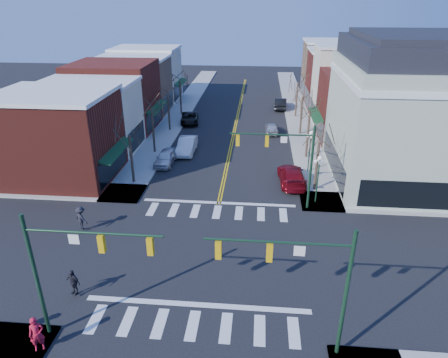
% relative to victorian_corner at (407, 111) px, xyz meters
% --- Properties ---
extents(ground, '(160.00, 160.00, 0.00)m').
position_rel_victorian_corner_xyz_m(ground, '(-16.50, -14.50, -6.66)').
color(ground, black).
rests_on(ground, ground).
extents(sidewalk_left, '(3.50, 70.00, 0.15)m').
position_rel_victorian_corner_xyz_m(sidewalk_left, '(-25.25, 5.50, -6.58)').
color(sidewalk_left, '#9E9B93').
rests_on(sidewalk_left, ground).
extents(sidewalk_right, '(3.50, 70.00, 0.15)m').
position_rel_victorian_corner_xyz_m(sidewalk_right, '(-7.75, 5.50, -6.58)').
color(sidewalk_right, '#9E9B93').
rests_on(sidewalk_right, ground).
extents(bldg_left_brick_a, '(10.00, 8.50, 8.00)m').
position_rel_victorian_corner_xyz_m(bldg_left_brick_a, '(-32.00, -2.75, -2.66)').
color(bldg_left_brick_a, maroon).
rests_on(bldg_left_brick_a, ground).
extents(bldg_left_stucco_a, '(10.00, 7.00, 7.50)m').
position_rel_victorian_corner_xyz_m(bldg_left_stucco_a, '(-32.00, 5.00, -2.91)').
color(bldg_left_stucco_a, beige).
rests_on(bldg_left_stucco_a, ground).
extents(bldg_left_brick_b, '(10.00, 9.00, 8.50)m').
position_rel_victorian_corner_xyz_m(bldg_left_brick_b, '(-32.00, 13.00, -2.41)').
color(bldg_left_brick_b, maroon).
rests_on(bldg_left_brick_b, ground).
extents(bldg_left_tan, '(10.00, 7.50, 7.80)m').
position_rel_victorian_corner_xyz_m(bldg_left_tan, '(-32.00, 21.25, -2.76)').
color(bldg_left_tan, '#8A6A4C').
rests_on(bldg_left_tan, ground).
extents(bldg_left_stucco_b, '(10.00, 8.00, 8.20)m').
position_rel_victorian_corner_xyz_m(bldg_left_stucco_b, '(-32.00, 29.00, -2.56)').
color(bldg_left_stucco_b, beige).
rests_on(bldg_left_stucco_b, ground).
extents(bldg_right_brick_a, '(10.00, 8.50, 8.00)m').
position_rel_victorian_corner_xyz_m(bldg_right_brick_a, '(-1.00, 11.25, -2.66)').
color(bldg_right_brick_a, maroon).
rests_on(bldg_right_brick_a, ground).
extents(bldg_right_stucco, '(10.00, 7.00, 10.00)m').
position_rel_victorian_corner_xyz_m(bldg_right_stucco, '(-1.00, 19.00, -1.66)').
color(bldg_right_stucco, beige).
rests_on(bldg_right_stucco, ground).
extents(bldg_right_brick_b, '(10.00, 8.00, 8.50)m').
position_rel_victorian_corner_xyz_m(bldg_right_brick_b, '(-1.00, 26.50, -2.41)').
color(bldg_right_brick_b, maroon).
rests_on(bldg_right_brick_b, ground).
extents(bldg_right_tan, '(10.00, 8.00, 9.00)m').
position_rel_victorian_corner_xyz_m(bldg_right_tan, '(-1.00, 34.50, -2.16)').
color(bldg_right_tan, '#8A6A4C').
rests_on(bldg_right_tan, ground).
extents(victorian_corner, '(12.25, 14.25, 13.30)m').
position_rel_victorian_corner_xyz_m(victorian_corner, '(0.00, 0.00, 0.00)').
color(victorian_corner, '#ADBAA1').
rests_on(victorian_corner, ground).
extents(traffic_mast_near_left, '(6.60, 0.28, 7.20)m').
position_rel_victorian_corner_xyz_m(traffic_mast_near_left, '(-22.05, -21.90, -1.95)').
color(traffic_mast_near_left, '#14331E').
rests_on(traffic_mast_near_left, ground).
extents(traffic_mast_near_right, '(6.60, 0.28, 7.20)m').
position_rel_victorian_corner_xyz_m(traffic_mast_near_right, '(-10.95, -21.90, -1.95)').
color(traffic_mast_near_right, '#14331E').
rests_on(traffic_mast_near_right, ground).
extents(traffic_mast_far_right, '(6.60, 0.28, 7.20)m').
position_rel_victorian_corner_xyz_m(traffic_mast_far_right, '(-10.95, -7.10, -1.95)').
color(traffic_mast_far_right, '#14331E').
rests_on(traffic_mast_far_right, ground).
extents(lamppost_corner, '(0.36, 0.36, 4.33)m').
position_rel_victorian_corner_xyz_m(lamppost_corner, '(-8.30, -6.00, -3.70)').
color(lamppost_corner, '#14331E').
rests_on(lamppost_corner, ground).
extents(lamppost_midblock, '(0.36, 0.36, 4.33)m').
position_rel_victorian_corner_xyz_m(lamppost_midblock, '(-8.30, 0.50, -3.70)').
color(lamppost_midblock, '#14331E').
rests_on(lamppost_midblock, ground).
extents(tree_left_a, '(0.24, 0.24, 4.76)m').
position_rel_victorian_corner_xyz_m(tree_left_a, '(-24.90, -3.50, -4.28)').
color(tree_left_a, '#382B21').
rests_on(tree_left_a, ground).
extents(tree_left_b, '(0.24, 0.24, 5.04)m').
position_rel_victorian_corner_xyz_m(tree_left_b, '(-24.90, 4.50, -4.14)').
color(tree_left_b, '#382B21').
rests_on(tree_left_b, ground).
extents(tree_left_c, '(0.24, 0.24, 4.55)m').
position_rel_victorian_corner_xyz_m(tree_left_c, '(-24.90, 12.50, -4.38)').
color(tree_left_c, '#382B21').
rests_on(tree_left_c, ground).
extents(tree_left_d, '(0.24, 0.24, 4.90)m').
position_rel_victorian_corner_xyz_m(tree_left_d, '(-24.90, 20.50, -4.21)').
color(tree_left_d, '#382B21').
rests_on(tree_left_d, ground).
extents(tree_right_a, '(0.24, 0.24, 4.62)m').
position_rel_victorian_corner_xyz_m(tree_right_a, '(-8.10, -3.50, -4.35)').
color(tree_right_a, '#382B21').
rests_on(tree_right_a, ground).
extents(tree_right_b, '(0.24, 0.24, 5.18)m').
position_rel_victorian_corner_xyz_m(tree_right_b, '(-8.10, 4.50, -4.07)').
color(tree_right_b, '#382B21').
rests_on(tree_right_b, ground).
extents(tree_right_c, '(0.24, 0.24, 4.83)m').
position_rel_victorian_corner_xyz_m(tree_right_c, '(-8.10, 12.50, -4.24)').
color(tree_right_c, '#382B21').
rests_on(tree_right_c, ground).
extents(tree_right_d, '(0.24, 0.24, 4.97)m').
position_rel_victorian_corner_xyz_m(tree_right_d, '(-8.10, 20.50, -4.17)').
color(tree_right_d, '#382B21').
rests_on(tree_right_d, ground).
extents(car_left_near, '(2.04, 4.46, 1.48)m').
position_rel_victorian_corner_xyz_m(car_left_near, '(-22.90, 1.37, -5.91)').
color(car_left_near, silver).
rests_on(car_left_near, ground).
extents(car_left_mid, '(1.80, 5.10, 1.68)m').
position_rel_victorian_corner_xyz_m(car_left_mid, '(-21.30, 4.92, -5.82)').
color(car_left_mid, white).
rests_on(car_left_mid, ground).
extents(car_left_far, '(2.99, 5.32, 1.40)m').
position_rel_victorian_corner_xyz_m(car_left_far, '(-22.90, 16.13, -5.96)').
color(car_left_far, black).
rests_on(car_left_far, ground).
extents(car_right_near, '(2.63, 5.75, 1.63)m').
position_rel_victorian_corner_xyz_m(car_right_near, '(-10.10, -2.21, -5.84)').
color(car_right_near, maroon).
rests_on(car_right_near, ground).
extents(car_right_mid, '(1.70, 3.98, 1.34)m').
position_rel_victorian_corner_xyz_m(car_right_mid, '(-11.70, 12.68, -5.99)').
color(car_right_mid, silver).
rests_on(car_right_mid, ground).
extents(car_right_far, '(2.03, 5.17, 1.68)m').
position_rel_victorian_corner_xyz_m(car_right_far, '(-10.10, 24.98, -5.82)').
color(car_right_far, black).
rests_on(car_right_far, ground).
extents(pedestrian_red_a, '(0.84, 0.73, 1.93)m').
position_rel_victorian_corner_xyz_m(pedestrian_red_a, '(-23.80, -23.03, -5.54)').
color(pedestrian_red_a, '#B3132B').
rests_on(pedestrian_red_a, sidewalk_left).
extents(pedestrian_dark_a, '(1.05, 0.71, 1.65)m').
position_rel_victorian_corner_xyz_m(pedestrian_dark_a, '(-23.80, -18.95, -5.68)').
color(pedestrian_dark_a, black).
rests_on(pedestrian_dark_a, sidewalk_left).
extents(pedestrian_dark_b, '(1.38, 1.20, 1.85)m').
position_rel_victorian_corner_xyz_m(pedestrian_dark_b, '(-26.28, -11.99, -5.58)').
color(pedestrian_dark_b, black).
rests_on(pedestrian_dark_b, sidewalk_left).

